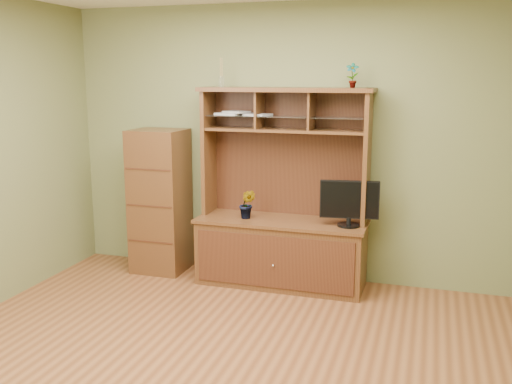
% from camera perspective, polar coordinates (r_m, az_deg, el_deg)
% --- Properties ---
extents(room, '(4.54, 4.04, 2.74)m').
position_cam_1_polar(room, '(3.77, -4.51, 1.47)').
color(room, brown).
rests_on(room, ground).
extents(media_hutch, '(1.66, 0.61, 1.90)m').
position_cam_1_polar(media_hutch, '(5.55, 2.62, -3.98)').
color(media_hutch, '#442313').
rests_on(media_hutch, room).
extents(monitor, '(0.54, 0.21, 0.42)m').
position_cam_1_polar(monitor, '(5.26, 9.31, -1.04)').
color(monitor, black).
rests_on(monitor, media_hutch).
extents(orchid_plant, '(0.16, 0.13, 0.29)m').
position_cam_1_polar(orchid_plant, '(5.50, -0.87, -1.22)').
color(orchid_plant, '#26561D').
rests_on(orchid_plant, media_hutch).
extents(top_plant, '(0.12, 0.08, 0.22)m').
position_cam_1_polar(top_plant, '(5.30, 9.61, 11.45)').
color(top_plant, '#315D20').
rests_on(top_plant, media_hutch).
extents(reed_diffuser, '(0.06, 0.06, 0.28)m').
position_cam_1_polar(reed_diffuser, '(5.62, -3.49, 11.55)').
color(reed_diffuser, silver).
rests_on(reed_diffuser, media_hutch).
extents(magazines, '(0.57, 0.25, 0.04)m').
position_cam_1_polar(magazines, '(5.56, -1.53, 7.86)').
color(magazines, '#B1B1B6').
rests_on(magazines, media_hutch).
extents(side_cabinet, '(0.53, 0.48, 1.48)m').
position_cam_1_polar(side_cabinet, '(5.97, -9.58, -0.90)').
color(side_cabinet, '#442313').
rests_on(side_cabinet, room).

